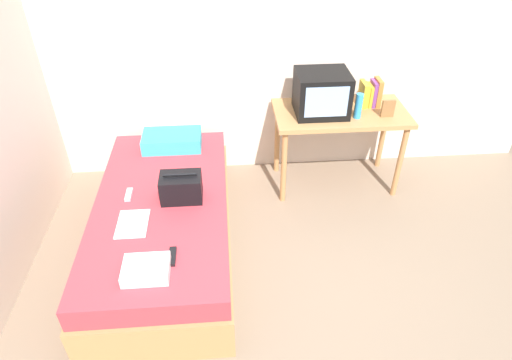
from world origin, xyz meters
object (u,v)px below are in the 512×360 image
at_px(desk, 340,121).
at_px(folded_towel, 146,269).
at_px(handbag, 181,187).
at_px(tv, 322,93).
at_px(remote_silver, 129,195).
at_px(bed, 165,226).
at_px(remote_dark, 172,256).
at_px(book_row, 370,93).
at_px(water_bottle, 358,106).
at_px(magazine, 133,224).
at_px(picture_frame, 388,109).
at_px(pillow, 172,140).

height_order(desk, folded_towel, desk).
relative_size(handbag, folded_towel, 1.07).
distance_m(tv, remote_silver, 1.78).
relative_size(bed, remote_dark, 12.82).
relative_size(book_row, remote_silver, 1.67).
distance_m(desk, remote_silver, 1.90).
bearing_deg(remote_dark, bed, 102.43).
distance_m(book_row, remote_silver, 2.22).
height_order(desk, handbag, desk).
bearing_deg(desk, water_bottle, -49.79).
xyz_separation_m(handbag, magazine, (-0.33, -0.26, -0.10)).
distance_m(tv, picture_frame, 0.57).
xyz_separation_m(water_bottle, remote_silver, (-1.86, -0.59, -0.36)).
bearing_deg(book_row, picture_frame, -68.85).
distance_m(bed, handbag, 0.39).
relative_size(water_bottle, folded_towel, 0.78).
relative_size(book_row, remote_dark, 1.54).
xyz_separation_m(tv, picture_frame, (0.55, -0.12, -0.10)).
height_order(bed, tv, tv).
bearing_deg(bed, pillow, 87.08).
xyz_separation_m(magazine, folded_towel, (0.15, -0.46, 0.03)).
xyz_separation_m(book_row, pillow, (-1.75, -0.14, -0.31)).
bearing_deg(remote_dark, water_bottle, 40.11).
bearing_deg(desk, magazine, -148.32).
height_order(remote_dark, remote_silver, same).
height_order(book_row, folded_towel, book_row).
xyz_separation_m(handbag, remote_dark, (-0.03, -0.60, -0.09)).
bearing_deg(water_bottle, magazine, -152.92).
height_order(remote_dark, folded_towel, folded_towel).
bearing_deg(water_bottle, remote_silver, -162.39).
xyz_separation_m(book_row, remote_dark, (-1.66, -1.48, -0.36)).
xyz_separation_m(handbag, folded_towel, (-0.18, -0.73, -0.06)).
bearing_deg(water_bottle, desk, 130.21).
bearing_deg(pillow, magazine, -101.63).
bearing_deg(remote_dark, folded_towel, -140.08).
xyz_separation_m(water_bottle, picture_frame, (0.26, -0.00, -0.03)).
height_order(handbag, remote_silver, handbag).
height_order(water_bottle, picture_frame, water_bottle).
distance_m(handbag, remote_silver, 0.42).
xyz_separation_m(water_bottle, folded_towel, (-1.64, -1.38, -0.33)).
distance_m(tv, handbag, 1.44).
height_order(pillow, handbag, handbag).
distance_m(desk, picture_frame, 0.42).
height_order(picture_frame, folded_towel, picture_frame).
height_order(water_bottle, handbag, water_bottle).
height_order(water_bottle, folded_towel, water_bottle).
relative_size(handbag, remote_dark, 1.92).
height_order(handbag, folded_towel, handbag).
distance_m(bed, remote_silver, 0.36).
bearing_deg(tv, handbag, -146.53).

